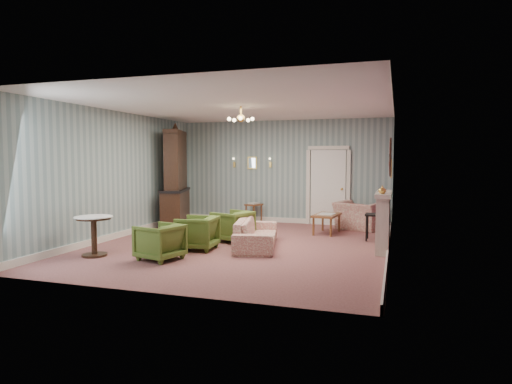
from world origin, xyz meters
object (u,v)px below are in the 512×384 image
(wingback_chair, at_px, (359,211))
(olive_chair_b, at_px, (197,231))
(olive_chair_c, at_px, (233,224))
(coffee_table, at_px, (327,224))
(sofa_chintz, at_px, (256,228))
(side_table_black, at_px, (374,227))
(fireplace, at_px, (383,221))
(dresser, at_px, (175,175))
(pedestal_table, at_px, (94,236))
(olive_chair_a, at_px, (160,240))

(wingback_chair, bearing_deg, olive_chair_b, 72.00)
(olive_chair_c, height_order, coffee_table, olive_chair_c)
(olive_chair_c, relative_size, coffee_table, 0.79)
(sofa_chintz, distance_m, side_table_black, 2.71)
(olive_chair_b, bearing_deg, coffee_table, 136.59)
(olive_chair_b, bearing_deg, wingback_chair, 136.93)
(sofa_chintz, relative_size, fireplace, 1.41)
(wingback_chair, distance_m, coffee_table, 1.16)
(olive_chair_c, relative_size, wingback_chair, 0.69)
(wingback_chair, bearing_deg, side_table_black, 127.42)
(dresser, bearing_deg, side_table_black, -25.22)
(olive_chair_b, distance_m, pedestal_table, 1.94)
(olive_chair_a, height_order, fireplace, fireplace)
(wingback_chair, xyz_separation_m, side_table_black, (0.46, -1.54, -0.17))
(olive_chair_c, distance_m, pedestal_table, 2.91)
(side_table_black, bearing_deg, dresser, 172.27)
(wingback_chair, height_order, coffee_table, wingback_chair)
(wingback_chair, relative_size, coffee_table, 1.15)
(olive_chair_b, distance_m, sofa_chintz, 1.21)
(side_table_black, bearing_deg, wingback_chair, 106.76)
(coffee_table, bearing_deg, dresser, 178.82)
(sofa_chintz, height_order, dresser, dresser)
(olive_chair_a, distance_m, coffee_table, 4.45)
(dresser, bearing_deg, coffee_table, -18.67)
(olive_chair_a, xyz_separation_m, olive_chair_b, (0.25, 1.03, 0.01))
(olive_chair_a, height_order, side_table_black, olive_chair_a)
(fireplace, height_order, pedestal_table, fireplace)
(olive_chair_a, bearing_deg, sofa_chintz, 156.71)
(olive_chair_a, distance_m, pedestal_table, 1.33)
(olive_chair_a, distance_m, dresser, 4.29)
(fireplace, height_order, coffee_table, fireplace)
(sofa_chintz, bearing_deg, wingback_chair, -44.36)
(dresser, xyz_separation_m, pedestal_table, (0.39, -3.91, -0.99))
(olive_chair_b, relative_size, coffee_table, 0.79)
(wingback_chair, bearing_deg, coffee_table, 73.03)
(olive_chair_c, height_order, pedestal_table, pedestal_table)
(olive_chair_a, relative_size, coffee_table, 0.76)
(olive_chair_c, height_order, sofa_chintz, sofa_chintz)
(olive_chair_b, xyz_separation_m, olive_chair_c, (0.36, 1.04, 0.00))
(olive_chair_c, relative_size, sofa_chintz, 0.38)
(olive_chair_a, bearing_deg, side_table_black, 145.77)
(fireplace, height_order, side_table_black, fireplace)
(wingback_chair, height_order, fireplace, fireplace)
(coffee_table, relative_size, side_table_black, 1.57)
(olive_chair_b, xyz_separation_m, wingback_chair, (2.87, 3.59, 0.10))
(olive_chair_b, relative_size, dresser, 0.27)
(side_table_black, bearing_deg, olive_chair_b, -148.35)
(olive_chair_a, xyz_separation_m, coffee_table, (2.43, 3.72, -0.12))
(olive_chair_a, bearing_deg, fireplace, 134.25)
(wingback_chair, xyz_separation_m, fireplace, (0.67, -2.50, 0.10))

